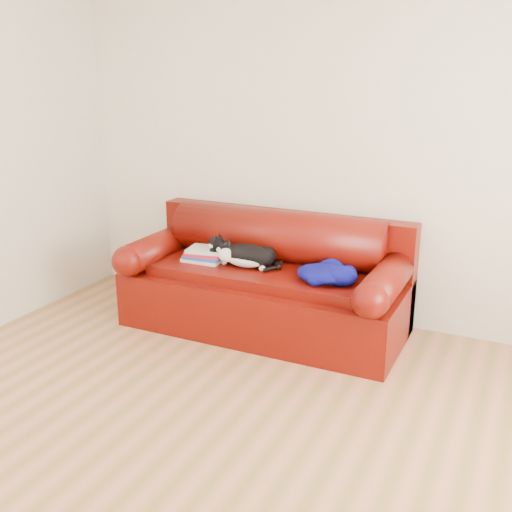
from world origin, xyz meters
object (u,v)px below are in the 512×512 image
(sofa_base, at_px, (264,299))
(blanket, at_px, (326,273))
(book_stack, at_px, (206,254))
(cat, at_px, (247,256))

(sofa_base, height_order, blanket, blanket)
(sofa_base, distance_m, blanket, 0.62)
(book_stack, bearing_deg, sofa_base, 6.69)
(blanket, bearing_deg, sofa_base, 169.06)
(book_stack, bearing_deg, cat, 0.13)
(book_stack, distance_m, blanket, 0.99)
(sofa_base, distance_m, book_stack, 0.57)
(sofa_base, relative_size, book_stack, 6.76)
(book_stack, xyz_separation_m, blanket, (0.99, -0.04, 0.01))
(sofa_base, bearing_deg, blanket, -10.94)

